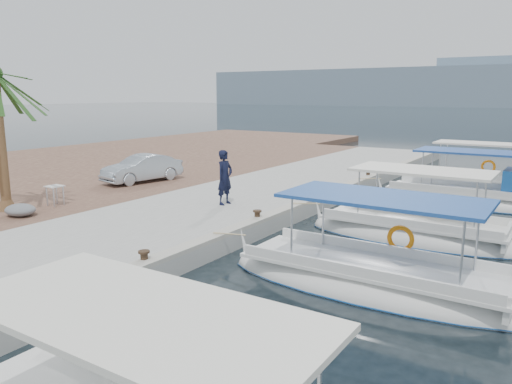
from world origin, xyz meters
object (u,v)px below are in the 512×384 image
Objects in this scene: fishing_caique_c at (413,235)px; fishing_caique_e at (477,187)px; fishing_caique_d at (473,201)px; fisherman at (225,177)px; parked_car at (142,168)px; fishing_caique_b at (372,284)px.

fishing_caique_c and fishing_caique_e have the same top height.
fishing_caique_d is 4.01× the size of fisherman.
parked_car is at bearing -144.56° from fishing_caique_e.
fishing_caique_c is 1.82× the size of parked_car.
fishing_caique_c is 12.79m from parked_car.
fishing_caique_d is at bearing -42.21° from fisherman.
fishing_caique_d reaches higher than parked_car.
fishing_caique_e is 1.93× the size of parked_car.
fishing_caique_b is 1.10× the size of fishing_caique_c.
fishing_caique_c is 0.86× the size of fishing_caique_d.
fishing_caique_c is 6.31m from fishing_caique_d.
fishing_caique_c is (-0.34, 4.63, 0.00)m from fishing_caique_b.
fishing_caique_c and fishing_caique_d have the same top height.
fishing_caique_b is 14.22m from parked_car.
fisherman is at bearing -172.19° from fishing_caique_c.
fishing_caique_b is at bearing -85.82° from fishing_caique_c.
parked_car is (-12.71, 0.91, 1.00)m from fishing_caique_c.
fishing_caique_d is 10.35m from fisherman.
fishing_caique_b and fishing_caique_d have the same top height.
fishing_caique_d is at bearing 88.18° from fishing_caique_b.
fishing_caique_d is 2.13× the size of parked_car.
parked_car is at bearing 76.61° from fisherman.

